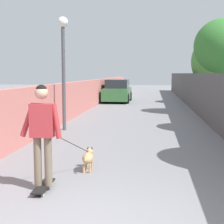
# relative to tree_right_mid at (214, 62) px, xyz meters

# --- Properties ---
(ground_plane) EXTENTS (80.00, 80.00, 0.00)m
(ground_plane) POSITION_rel_tree_right_mid_xyz_m (-5.00, 4.57, -2.71)
(ground_plane) COLOR gray
(wall_left) EXTENTS (48.00, 0.30, 1.57)m
(wall_left) POSITION_rel_tree_right_mid_xyz_m (-7.00, 7.49, -1.92)
(wall_left) COLOR #CC726B
(wall_left) RESTS_ON ground
(fence_right) EXTENTS (48.00, 0.30, 1.97)m
(fence_right) POSITION_rel_tree_right_mid_xyz_m (-7.00, 1.64, -1.72)
(fence_right) COLOR #4C4C4C
(fence_right) RESTS_ON ground
(tree_right_mid) EXTENTS (2.93, 2.93, 4.40)m
(tree_right_mid) POSITION_rel_tree_right_mid_xyz_m (0.00, 0.00, 0.00)
(tree_right_mid) COLOR brown
(tree_right_mid) RESTS_ON ground
(tree_right_far) EXTENTS (2.73, 2.73, 4.53)m
(tree_right_far) POSITION_rel_tree_right_mid_xyz_m (-6.00, 0.64, 0.52)
(tree_right_far) COLOR brown
(tree_right_far) RESTS_ON ground
(lamp_post) EXTENTS (0.36, 0.36, 3.86)m
(lamp_post) POSITION_rel_tree_right_mid_xyz_m (-11.30, 6.94, -0.03)
(lamp_post) COLOR #4C4C51
(lamp_post) RESTS_ON ground
(skateboard) EXTENTS (0.81, 0.22, 0.08)m
(skateboard) POSITION_rel_tree_right_mid_xyz_m (-17.31, 5.71, -2.64)
(skateboard) COLOR black
(skateboard) RESTS_ON ground
(person_skateboarder) EXTENTS (0.23, 0.71, 1.69)m
(person_skateboarder) POSITION_rel_tree_right_mid_xyz_m (-17.31, 5.71, -1.63)
(person_skateboarder) COLOR #726651
(person_skateboarder) RESTS_ON skateboard
(dog) EXTENTS (1.54, 0.65, 1.06)m
(dog) POSITION_rel_tree_right_mid_xyz_m (-16.09, 5.18, -2.43)
(dog) COLOR tan
(dog) RESTS_ON ground
(car_near) EXTENTS (4.10, 1.80, 1.54)m
(car_near) POSITION_rel_tree_right_mid_xyz_m (0.71, 6.34, -1.99)
(car_near) COLOR #336B38
(car_near) RESTS_ON ground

